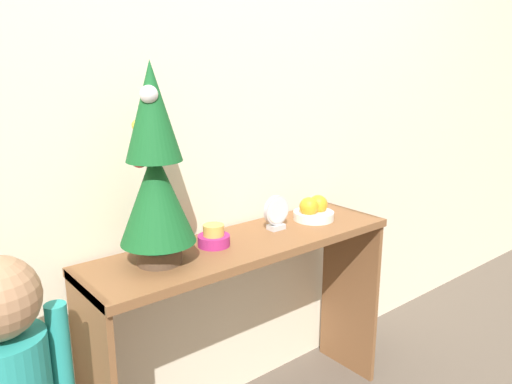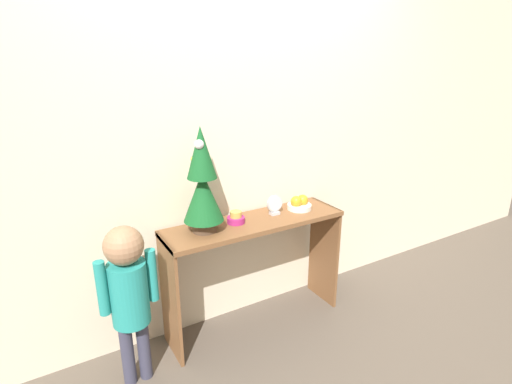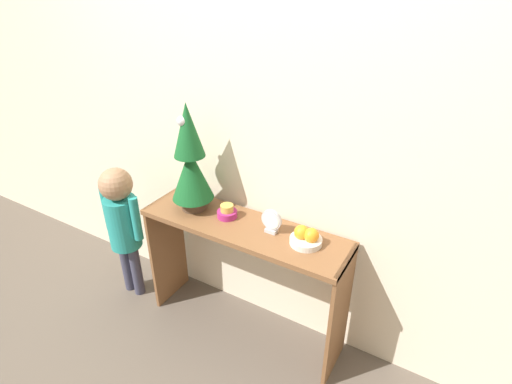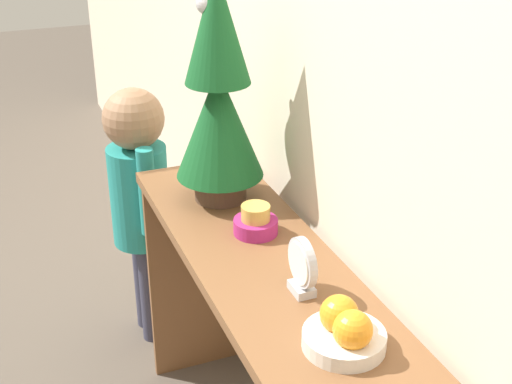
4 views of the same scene
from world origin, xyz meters
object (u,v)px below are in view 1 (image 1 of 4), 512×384
Objects in this scene: mini_tree at (155,171)px; singing_bowl at (214,237)px; fruit_bowl at (314,210)px; desk_clock at (277,213)px.

singing_bowl is at bearing 4.12° from mini_tree.
fruit_bowl is at bearing 0.64° from mini_tree.
mini_tree is 0.55m from desk_clock.
desk_clock is at bearing 179.61° from fruit_bowl.
singing_bowl is (-0.48, 0.01, -0.01)m from fruit_bowl.
mini_tree is 4.72× the size of desk_clock.
mini_tree is at bearing -175.88° from singing_bowl.
desk_clock is at bearing 1.04° from mini_tree.
fruit_bowl is 1.24× the size of desk_clock.
mini_tree is 3.82× the size of fruit_bowl.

